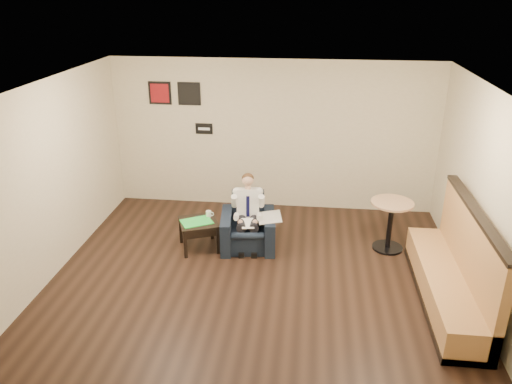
# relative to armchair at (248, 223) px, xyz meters

# --- Properties ---
(ground) EXTENTS (6.00, 6.00, 0.00)m
(ground) POSITION_rel_armchair_xyz_m (0.26, -1.30, -0.42)
(ground) COLOR black
(ground) RESTS_ON ground
(wall_back) EXTENTS (6.00, 0.02, 2.80)m
(wall_back) POSITION_rel_armchair_xyz_m (0.26, 1.70, 0.98)
(wall_back) COLOR beige
(wall_back) RESTS_ON ground
(wall_front) EXTENTS (6.00, 0.02, 2.80)m
(wall_front) POSITION_rel_armchair_xyz_m (0.26, -4.30, 0.98)
(wall_front) COLOR beige
(wall_front) RESTS_ON ground
(wall_left) EXTENTS (0.02, 6.00, 2.80)m
(wall_left) POSITION_rel_armchair_xyz_m (-2.74, -1.30, 0.98)
(wall_left) COLOR beige
(wall_left) RESTS_ON ground
(wall_right) EXTENTS (0.02, 6.00, 2.80)m
(wall_right) POSITION_rel_armchair_xyz_m (3.26, -1.30, 0.98)
(wall_right) COLOR beige
(wall_right) RESTS_ON ground
(ceiling) EXTENTS (6.00, 6.00, 0.02)m
(ceiling) POSITION_rel_armchair_xyz_m (0.26, -1.30, 2.38)
(ceiling) COLOR white
(ceiling) RESTS_ON wall_back
(seating_sign) EXTENTS (0.32, 0.02, 0.20)m
(seating_sign) POSITION_rel_armchair_xyz_m (-1.04, 1.68, 1.08)
(seating_sign) COLOR black
(seating_sign) RESTS_ON wall_back
(art_print_left) EXTENTS (0.42, 0.03, 0.42)m
(art_print_left) POSITION_rel_armchair_xyz_m (-1.84, 1.68, 1.73)
(art_print_left) COLOR maroon
(art_print_left) RESTS_ON wall_back
(art_print_right) EXTENTS (0.42, 0.03, 0.42)m
(art_print_right) POSITION_rel_armchair_xyz_m (-1.29, 1.68, 1.73)
(art_print_right) COLOR black
(art_print_right) RESTS_ON wall_back
(armchair) EXTENTS (0.96, 0.96, 0.83)m
(armchair) POSITION_rel_armchair_xyz_m (0.00, 0.00, 0.00)
(armchair) COLOR black
(armchair) RESTS_ON ground
(seated_man) EXTENTS (0.64, 0.87, 1.14)m
(seated_man) POSITION_rel_armchair_xyz_m (0.01, -0.11, 0.15)
(seated_man) COLOR silver
(seated_man) RESTS_ON armchair
(lap_papers) EXTENTS (0.24, 0.30, 0.01)m
(lap_papers) POSITION_rel_armchair_xyz_m (0.02, -0.20, 0.10)
(lap_papers) COLOR white
(lap_papers) RESTS_ON seated_man
(newspaper) EXTENTS (0.43, 0.51, 0.01)m
(newspaper) POSITION_rel_armchair_xyz_m (0.36, -0.05, 0.15)
(newspaper) COLOR silver
(newspaper) RESTS_ON armchair
(side_table) EXTENTS (0.76, 0.76, 0.48)m
(side_table) POSITION_rel_armchair_xyz_m (-0.78, -0.15, -0.18)
(side_table) COLOR black
(side_table) RESTS_ON ground
(green_folder) EXTENTS (0.59, 0.54, 0.01)m
(green_folder) POSITION_rel_armchair_xyz_m (-0.81, -0.18, 0.07)
(green_folder) COLOR #2BDA46
(green_folder) RESTS_ON side_table
(coffee_mug) EXTENTS (0.11, 0.11, 0.10)m
(coffee_mug) POSITION_rel_armchair_xyz_m (-0.65, 0.04, 0.11)
(coffee_mug) COLOR white
(coffee_mug) RESTS_ON side_table
(smartphone) EXTENTS (0.16, 0.10, 0.01)m
(smartphone) POSITION_rel_armchair_xyz_m (-0.80, 0.03, 0.07)
(smartphone) COLOR black
(smartphone) RESTS_ON side_table
(banquette) EXTENTS (0.62, 2.61, 1.33)m
(banquette) POSITION_rel_armchair_xyz_m (2.85, -1.23, 0.25)
(banquette) COLOR #B07B44
(banquette) RESTS_ON ground
(cafe_table) EXTENTS (0.88, 0.88, 0.83)m
(cafe_table) POSITION_rel_armchair_xyz_m (2.28, 0.18, -0.00)
(cafe_table) COLOR tan
(cafe_table) RESTS_ON ground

